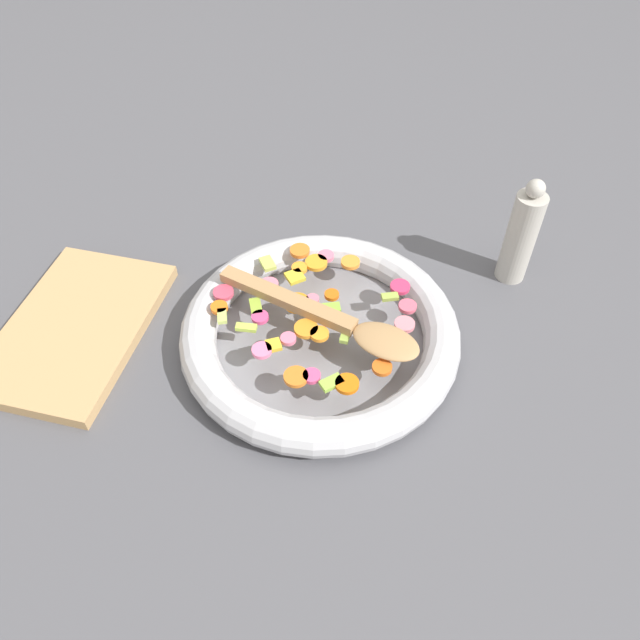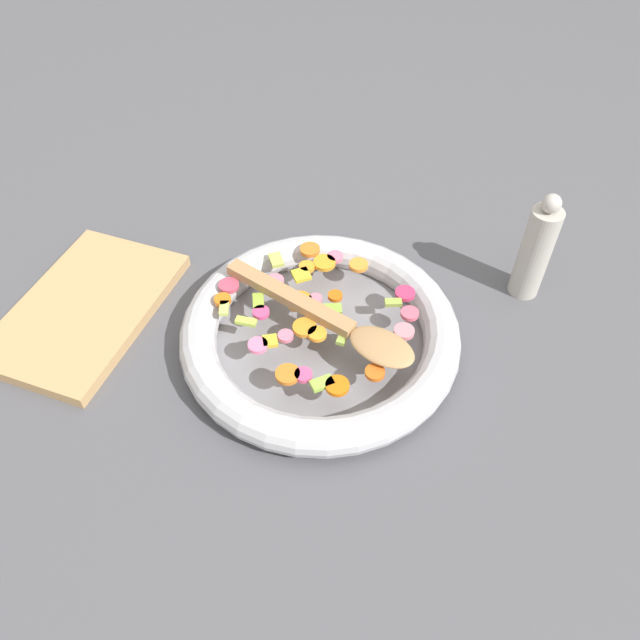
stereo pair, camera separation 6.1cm
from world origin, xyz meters
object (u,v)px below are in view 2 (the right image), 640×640
skillet (320,334)px  cutting_board (86,309)px  wooden_spoon (336,322)px  pepper_mill (536,250)px

skillet → cutting_board: (-0.06, 0.34, -0.01)m
skillet → cutting_board: skillet is taller
wooden_spoon → pepper_mill: bearing=-46.8°
skillet → pepper_mill: size_ratio=2.19×
skillet → pepper_mill: 0.33m
pepper_mill → cutting_board: bearing=114.2°
wooden_spoon → skillet: bearing=73.9°
wooden_spoon → cutting_board: 0.37m
wooden_spoon → cutting_board: (-0.05, 0.36, -0.05)m
wooden_spoon → cutting_board: bearing=98.4°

